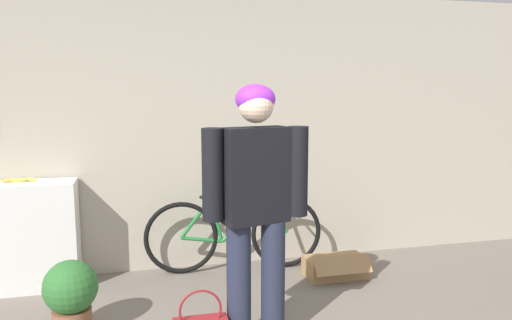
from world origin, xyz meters
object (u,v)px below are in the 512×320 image
person (256,198)px  potted_plant (71,294)px  bicycle (234,233)px  banana (19,180)px  cardboard_box (336,267)px

person → potted_plant: 1.47m
person → potted_plant: size_ratio=3.25×
bicycle → banana: 1.93m
person → banana: person is taller
bicycle → potted_plant: bicycle is taller
cardboard_box → potted_plant: (-2.22, -0.58, 0.21)m
bicycle → banana: size_ratio=5.71×
bicycle → cardboard_box: size_ratio=3.03×
cardboard_box → potted_plant: 2.30m
person → banana: (-1.72, 1.39, -0.05)m
person → cardboard_box: size_ratio=3.14×
bicycle → potted_plant: (-1.35, -0.95, -0.07)m
bicycle → cardboard_box: bearing=-19.1°
bicycle → potted_plant: size_ratio=3.13×
banana → cardboard_box: bearing=-8.8°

